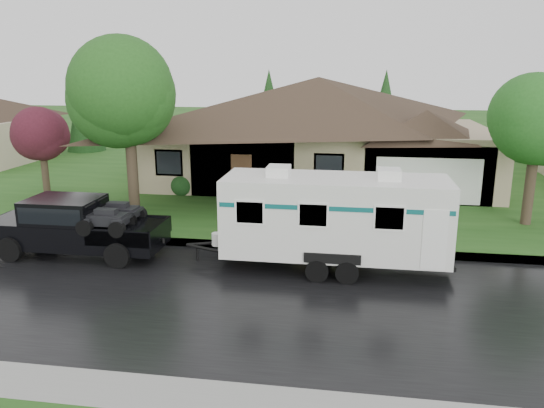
{
  "coord_description": "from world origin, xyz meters",
  "views": [
    {
      "loc": [
        4.01,
        -15.31,
        6.21
      ],
      "look_at": [
        1.32,
        2.0,
        1.71
      ],
      "focal_mm": 35.0,
      "sensor_mm": 36.0,
      "label": 1
    }
  ],
  "objects": [
    {
      "name": "tree_red",
      "position": [
        -10.84,
        8.1,
        3.09
      ],
      "size": [
        2.57,
        2.57,
        4.25
      ],
      "color": "#382B1E",
      "rests_on": "lawn"
    },
    {
      "name": "house_main",
      "position": [
        2.29,
        13.84,
        3.59
      ],
      "size": [
        19.44,
        10.8,
        6.9
      ],
      "color": "tan",
      "rests_on": "lawn"
    },
    {
      "name": "pickup_truck",
      "position": [
        -5.3,
        0.68,
        1.06
      ],
      "size": [
        5.92,
        2.25,
        1.97
      ],
      "color": "black",
      "rests_on": "ground"
    },
    {
      "name": "lawn",
      "position": [
        0.0,
        15.0,
        0.07
      ],
      "size": [
        140.0,
        26.0,
        0.15
      ],
      "primitive_type": "cube",
      "color": "#204D18",
      "rests_on": "ground"
    },
    {
      "name": "tree_left_green",
      "position": [
        -5.21,
        5.56,
        5.11
      ],
      "size": [
        4.32,
        4.32,
        7.15
      ],
      "color": "#382B1E",
      "rests_on": "lawn"
    },
    {
      "name": "curb",
      "position": [
        0.0,
        2.25,
        0.07
      ],
      "size": [
        140.0,
        0.5,
        0.15
      ],
      "primitive_type": "cube",
      "color": "gray",
      "rests_on": "ground"
    },
    {
      "name": "ground",
      "position": [
        0.0,
        0.0,
        0.0
      ],
      "size": [
        140.0,
        140.0,
        0.0
      ],
      "primitive_type": "plane",
      "color": "#204D18",
      "rests_on": "ground"
    },
    {
      "name": "tree_right_green",
      "position": [
        10.93,
        6.4,
        4.17
      ],
      "size": [
        3.5,
        3.5,
        5.79
      ],
      "color": "#382B1E",
      "rests_on": "lawn"
    },
    {
      "name": "road",
      "position": [
        0.0,
        -2.0,
        0.01
      ],
      "size": [
        140.0,
        8.0,
        0.01
      ],
      "primitive_type": "cube",
      "color": "black",
      "rests_on": "ground"
    },
    {
      "name": "shrub_row",
      "position": [
        2.0,
        9.3,
        0.65
      ],
      "size": [
        13.6,
        1.0,
        1.0
      ],
      "color": "#143814",
      "rests_on": "lawn"
    },
    {
      "name": "travel_trailer",
      "position": [
        3.51,
        0.68,
        1.74
      ],
      "size": [
        7.3,
        2.57,
        3.28
      ],
      "color": "silver",
      "rests_on": "ground"
    }
  ]
}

